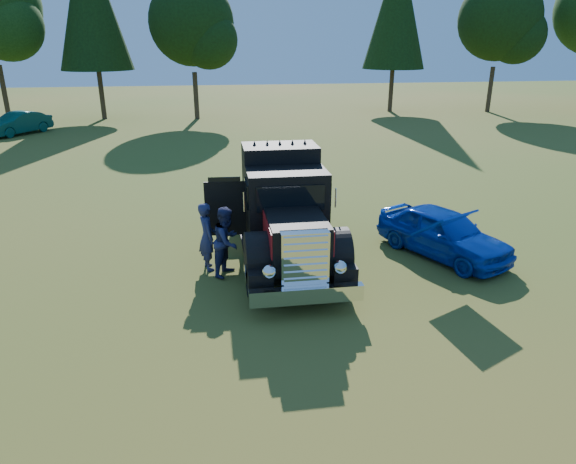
# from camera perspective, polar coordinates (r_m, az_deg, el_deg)

# --- Properties ---
(ground) EXTENTS (120.00, 120.00, 0.00)m
(ground) POSITION_cam_1_polar(r_m,az_deg,el_deg) (12.62, 6.51, -6.49)
(ground) COLOR #335B1A
(ground) RESTS_ON ground
(treeline) EXTENTS (72.10, 19.12, 13.84)m
(treeline) POSITION_cam_1_polar(r_m,az_deg,el_deg) (39.92, -5.15, 23.39)
(treeline) COLOR #2D2116
(treeline) RESTS_ON ground
(diamond_t_truck) EXTENTS (3.38, 7.16, 3.00)m
(diamond_t_truck) POSITION_cam_1_polar(r_m,az_deg,el_deg) (13.91, -0.42, 1.99)
(diamond_t_truck) COLOR black
(diamond_t_truck) RESTS_ON ground
(hotrod_coupe) EXTENTS (3.20, 4.36, 1.89)m
(hotrod_coupe) POSITION_cam_1_polar(r_m,az_deg,el_deg) (14.91, 16.86, -0.05)
(hotrod_coupe) COLOR #07139C
(hotrod_coupe) RESTS_ON ground
(spectator_near) EXTENTS (0.58, 0.75, 1.82)m
(spectator_near) POSITION_cam_1_polar(r_m,az_deg,el_deg) (13.52, -8.98, -0.49)
(spectator_near) COLOR #202E4C
(spectator_near) RESTS_ON ground
(spectator_far) EXTENTS (1.04, 1.11, 1.82)m
(spectator_far) POSITION_cam_1_polar(r_m,az_deg,el_deg) (13.14, -6.79, -1.02)
(spectator_far) COLOR #1D2C45
(spectator_far) RESTS_ON ground
(distant_teal_car) EXTENTS (3.56, 4.32, 1.39)m
(distant_teal_car) POSITION_cam_1_polar(r_m,az_deg,el_deg) (37.51, -27.79, 10.64)
(distant_teal_car) COLOR #0A3F3D
(distant_teal_car) RESTS_ON ground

